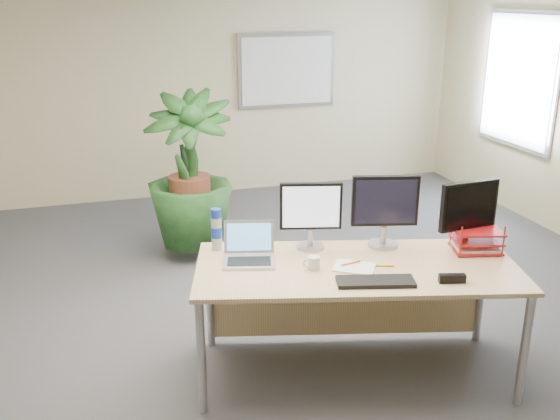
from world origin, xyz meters
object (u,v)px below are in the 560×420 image
object	(u,v)px
floor_plant	(190,184)
monitor_left	(311,211)
desk	(353,282)
monitor_right	(385,206)
laptop	(249,251)

from	to	relation	value
floor_plant	monitor_left	bearing A→B (deg)	-74.90
desk	monitor_right	distance (m)	0.56
floor_plant	monitor_right	xyz separation A→B (m)	(1.03, -2.08, 0.35)
monitor_right	laptop	size ratio (longest dim) A/B	1.28
desk	monitor_left	size ratio (longest dim) A/B	4.77
desk	floor_plant	xyz separation A→B (m)	(-0.75, 2.23, 0.12)
monitor_left	floor_plant	bearing A→B (deg)	105.10
desk	laptop	size ratio (longest dim) A/B	5.64
desk	laptop	bearing A→B (deg)	164.69
desk	floor_plant	bearing A→B (deg)	108.72
desk	monitor_right	bearing A→B (deg)	27.44
monitor_left	monitor_right	size ratio (longest dim) A/B	0.92
monitor_right	laptop	distance (m)	0.99
monitor_left	desk	bearing A→B (deg)	-49.25
laptop	floor_plant	bearing A→B (deg)	92.04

